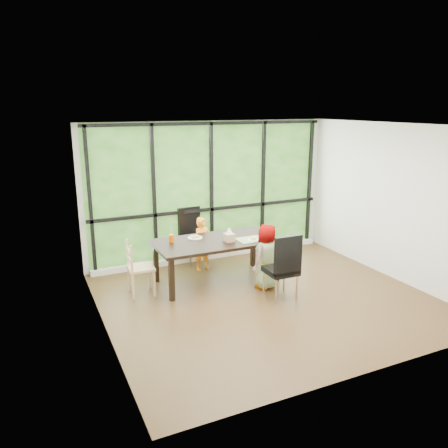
# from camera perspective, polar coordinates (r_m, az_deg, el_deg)

# --- Properties ---
(ground) EXTENTS (5.00, 5.00, 0.00)m
(ground) POSITION_cam_1_polar(r_m,az_deg,el_deg) (7.18, 5.44, -9.54)
(ground) COLOR black
(ground) RESTS_ON ground
(back_wall) EXTENTS (5.00, 0.00, 5.00)m
(back_wall) POSITION_cam_1_polar(r_m,az_deg,el_deg) (8.70, -1.77, 4.25)
(back_wall) COLOR silver
(back_wall) RESTS_ON ground
(foliage_backdrop) EXTENTS (4.80, 0.02, 2.65)m
(foliage_backdrop) POSITION_cam_1_polar(r_m,az_deg,el_deg) (8.68, -1.72, 4.23)
(foliage_backdrop) COLOR #245317
(foliage_backdrop) RESTS_ON back_wall
(window_mullions) EXTENTS (4.80, 0.06, 2.65)m
(window_mullions) POSITION_cam_1_polar(r_m,az_deg,el_deg) (8.65, -1.62, 4.19)
(window_mullions) COLOR black
(window_mullions) RESTS_ON back_wall
(window_sill) EXTENTS (4.80, 0.12, 0.10)m
(window_sill) POSITION_cam_1_polar(r_m,az_deg,el_deg) (8.95, -1.46, -4.06)
(window_sill) COLOR silver
(window_sill) RESTS_ON ground
(dining_table) EXTENTS (2.20, 1.26, 0.75)m
(dining_table) POSITION_cam_1_polar(r_m,az_deg,el_deg) (7.68, -0.99, -4.77)
(dining_table) COLOR black
(dining_table) RESTS_ON ground
(chair_window_leather) EXTENTS (0.52, 0.52, 1.08)m
(chair_window_leather) POSITION_cam_1_polar(r_m,az_deg,el_deg) (8.52, -3.86, -1.61)
(chair_window_leather) COLOR black
(chair_window_leather) RESTS_ON ground
(chair_interior_leather) EXTENTS (0.46, 0.46, 1.08)m
(chair_interior_leather) POSITION_cam_1_polar(r_m,az_deg,el_deg) (7.04, 7.33, -5.36)
(chair_interior_leather) COLOR black
(chair_interior_leather) RESTS_ON ground
(chair_end_beech) EXTENTS (0.42, 0.44, 0.90)m
(chair_end_beech) POSITION_cam_1_polar(r_m,az_deg,el_deg) (7.28, -10.66, -5.55)
(chair_end_beech) COLOR tan
(chair_end_beech) RESTS_ON ground
(child_toddler) EXTENTS (0.41, 0.32, 1.00)m
(child_toddler) POSITION_cam_1_polar(r_m,az_deg,el_deg) (8.20, -2.80, -2.56)
(child_toddler) COLOR orange
(child_toddler) RESTS_ON ground
(child_older) EXTENTS (0.63, 0.53, 1.10)m
(child_older) POSITION_cam_1_polar(r_m,az_deg,el_deg) (7.39, 5.32, -4.21)
(child_older) COLOR gray
(child_older) RESTS_ON ground
(placemat) EXTENTS (0.49, 0.36, 0.01)m
(placemat) POSITION_cam_1_polar(r_m,az_deg,el_deg) (7.61, 3.55, -1.98)
(placemat) COLOR tan
(placemat) RESTS_ON dining_table
(plate_far) EXTENTS (0.26, 0.26, 0.02)m
(plate_far) POSITION_cam_1_polar(r_m,az_deg,el_deg) (7.69, -3.74, -1.78)
(plate_far) COLOR white
(plate_far) RESTS_ON dining_table
(plate_near) EXTENTS (0.20, 0.20, 0.01)m
(plate_near) POSITION_cam_1_polar(r_m,az_deg,el_deg) (7.61, 3.78, -1.98)
(plate_near) COLOR white
(plate_near) RESTS_ON dining_table
(orange_cup) EXTENTS (0.09, 0.09, 0.13)m
(orange_cup) POSITION_cam_1_polar(r_m,az_deg,el_deg) (7.48, -6.80, -1.85)
(orange_cup) COLOR #D75500
(orange_cup) RESTS_ON dining_table
(green_cup) EXTENTS (0.08, 0.08, 0.12)m
(green_cup) POSITION_cam_1_polar(r_m,az_deg,el_deg) (7.66, 5.92, -1.49)
(green_cup) COLOR green
(green_cup) RESTS_ON dining_table
(white_mug) EXTENTS (0.09, 0.09, 0.09)m
(white_mug) POSITION_cam_1_polar(r_m,az_deg,el_deg) (8.03, 5.26, -0.79)
(white_mug) COLOR white
(white_mug) RESTS_ON dining_table
(tissue_box) EXTENTS (0.16, 0.16, 0.14)m
(tissue_box) POSITION_cam_1_polar(r_m,az_deg,el_deg) (7.48, 0.67, -1.74)
(tissue_box) COLOR tan
(tissue_box) RESTS_ON dining_table
(crepe_rolls_far) EXTENTS (0.15, 0.12, 0.04)m
(crepe_rolls_far) POSITION_cam_1_polar(r_m,az_deg,el_deg) (7.68, -3.74, -1.59)
(crepe_rolls_far) COLOR tan
(crepe_rolls_far) RESTS_ON plate_far
(crepe_rolls_near) EXTENTS (0.10, 0.12, 0.04)m
(crepe_rolls_near) POSITION_cam_1_polar(r_m,az_deg,el_deg) (7.60, 3.78, -1.80)
(crepe_rolls_near) COLOR tan
(crepe_rolls_near) RESTS_ON plate_near
(straw_white) EXTENTS (0.01, 0.04, 0.20)m
(straw_white) POSITION_cam_1_polar(r_m,az_deg,el_deg) (7.45, -6.82, -1.06)
(straw_white) COLOR white
(straw_white) RESTS_ON orange_cup
(straw_pink) EXTENTS (0.01, 0.04, 0.20)m
(straw_pink) POSITION_cam_1_polar(r_m,az_deg,el_deg) (7.63, 5.94, -0.77)
(straw_pink) COLOR pink
(straw_pink) RESTS_ON green_cup
(tissue) EXTENTS (0.12, 0.12, 0.11)m
(tissue) POSITION_cam_1_polar(r_m,az_deg,el_deg) (7.45, 0.67, -0.84)
(tissue) COLOR white
(tissue) RESTS_ON tissue_box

